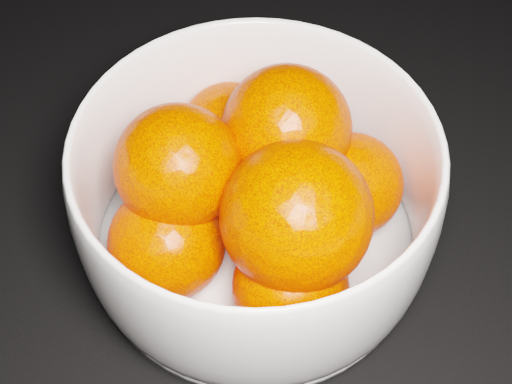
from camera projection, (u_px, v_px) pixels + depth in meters
The scene contains 2 objects.
bowl at pixel (256, 197), 0.49m from camera, with size 0.25×0.25×0.12m.
orange_pile at pixel (258, 190), 0.48m from camera, with size 0.19×0.20×0.13m.
Camera 1 is at (0.07, -0.48, 0.45)m, focal length 50.00 mm.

